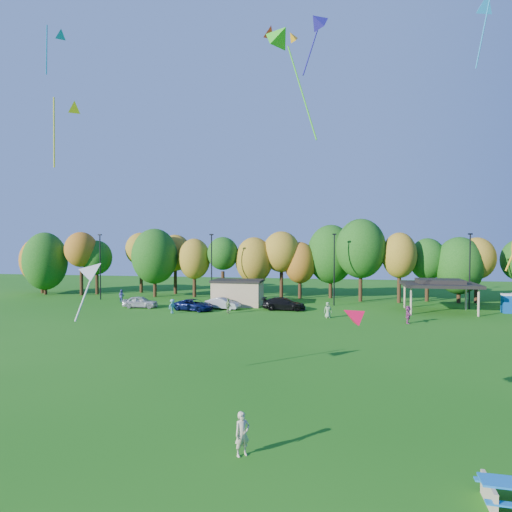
% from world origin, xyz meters
% --- Properties ---
extents(ground, '(160.00, 160.00, 0.00)m').
position_xyz_m(ground, '(0.00, 0.00, 0.00)').
color(ground, '#19600F').
rests_on(ground, ground).
extents(tree_line, '(93.57, 10.55, 11.15)m').
position_xyz_m(tree_line, '(-1.03, 45.51, 5.91)').
color(tree_line, black).
rests_on(tree_line, ground).
extents(lamp_posts, '(64.50, 0.25, 9.09)m').
position_xyz_m(lamp_posts, '(2.00, 40.00, 4.90)').
color(lamp_posts, black).
rests_on(lamp_posts, ground).
extents(utility_building, '(6.30, 4.30, 3.25)m').
position_xyz_m(utility_building, '(-10.00, 38.00, 1.64)').
color(utility_building, tan).
rests_on(utility_building, ground).
extents(pavilion, '(8.20, 6.20, 3.77)m').
position_xyz_m(pavilion, '(14.00, 37.00, 3.23)').
color(pavilion, tan).
rests_on(pavilion, ground).
extents(kite_flyer, '(0.73, 0.71, 1.70)m').
position_xyz_m(kite_flyer, '(-0.98, -1.32, 0.85)').
color(kite_flyer, beige).
rests_on(kite_flyer, ground).
extents(car_a, '(4.33, 2.06, 1.43)m').
position_xyz_m(car_a, '(-21.27, 33.83, 0.71)').
color(car_a, '#BBBBBB').
rests_on(car_a, ground).
extents(car_b, '(4.38, 2.25, 1.38)m').
position_xyz_m(car_b, '(-11.05, 34.52, 0.69)').
color(car_b, '#A1A2A6').
rests_on(car_b, ground).
extents(car_c, '(5.21, 3.43, 1.33)m').
position_xyz_m(car_c, '(-14.11, 32.86, 0.67)').
color(car_c, '#0A1341').
rests_on(car_c, ground).
extents(car_d, '(5.10, 2.08, 1.48)m').
position_xyz_m(car_d, '(-3.77, 35.16, 0.74)').
color(car_d, black).
rests_on(car_d, ground).
extents(far_person_0, '(0.93, 0.73, 1.68)m').
position_xyz_m(far_person_0, '(1.46, 30.59, 0.84)').
color(far_person_0, '#779D6B').
rests_on(far_person_0, ground).
extents(far_person_1, '(1.02, 1.20, 1.61)m').
position_xyz_m(far_person_1, '(-15.88, 30.49, 0.80)').
color(far_person_1, '#519CB2').
rests_on(far_person_1, ground).
extents(far_person_3, '(1.01, 1.01, 1.72)m').
position_xyz_m(far_person_3, '(-9.65, 31.53, 0.86)').
color(far_person_3, '#738E57').
rests_on(far_person_3, ground).
extents(far_person_4, '(0.99, 0.88, 1.70)m').
position_xyz_m(far_person_4, '(-25.83, 37.95, 0.85)').
color(far_person_4, '#464A9A').
rests_on(far_person_4, ground).
extents(far_person_5, '(0.57, 1.64, 1.75)m').
position_xyz_m(far_person_5, '(9.37, 28.78, 0.88)').
color(far_person_5, '#953E77').
rests_on(far_person_5, ground).
extents(kite_0, '(1.52, 1.50, 1.22)m').
position_xyz_m(kite_0, '(-1.66, 23.67, 26.70)').
color(kite_0, orange).
extents(kite_2, '(2.19, 4.04, 6.61)m').
position_xyz_m(kite_2, '(14.24, 22.65, 27.67)').
color(kite_2, '#259FEC').
extents(kite_3, '(2.64, 2.39, 4.62)m').
position_xyz_m(kite_3, '(1.31, 16.07, 24.22)').
color(kite_3, navy).
extents(kite_7, '(2.05, 2.17, 1.75)m').
position_xyz_m(kite_7, '(-4.26, 26.71, 28.74)').
color(kite_7, '#FA3D1B').
extents(kite_8, '(2.22, 1.72, 3.53)m').
position_xyz_m(kite_8, '(-9.89, 3.53, 6.69)').
color(kite_8, silver).
extents(kite_10, '(2.08, 2.35, 4.37)m').
position_xyz_m(kite_10, '(-21.80, 19.01, 26.51)').
color(kite_10, '#0C7EB6').
extents(kite_12, '(4.15, 3.20, 7.55)m').
position_xyz_m(kite_12, '(-1.55, 10.85, 21.03)').
color(kite_12, green).
extents(kite_14, '(1.40, 1.20, 1.24)m').
position_xyz_m(kite_14, '(3.16, 2.07, 5.00)').
color(kite_14, red).
extents(kite_15, '(2.24, 2.82, 5.29)m').
position_xyz_m(kite_15, '(-17.00, 13.22, 18.17)').
color(kite_15, yellow).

